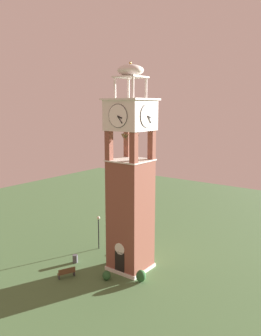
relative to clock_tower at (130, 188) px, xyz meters
name	(u,v)px	position (x,y,z in m)	size (l,w,h in m)	color
ground	(130,268)	(0.00, 0.00, -7.98)	(80.00, 80.00, 0.00)	#476B3D
clock_tower	(130,188)	(0.00, 0.00, 0.00)	(3.95, 3.95, 19.38)	brown
park_bench	(67,273)	(-3.56, -5.04, -7.50)	(1.06, 1.64, 0.95)	brown
lamp_post	(99,226)	(-5.62, 1.66, -5.40)	(0.36, 0.36, 3.71)	black
trash_bin	(75,259)	(-5.18, -2.39, -7.58)	(0.52, 0.52, 0.80)	#4C4C51
shrub_near_entry	(107,275)	(-0.35, -3.16, -7.56)	(0.76, 0.76, 0.83)	#28562D
shrub_left_of_tower	(140,244)	(-2.08, 4.52, -7.49)	(0.94, 0.94, 0.99)	#28562D
shrub_behind_bench	(141,276)	(2.34, -1.55, -7.44)	(0.90, 0.90, 1.09)	#28562D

